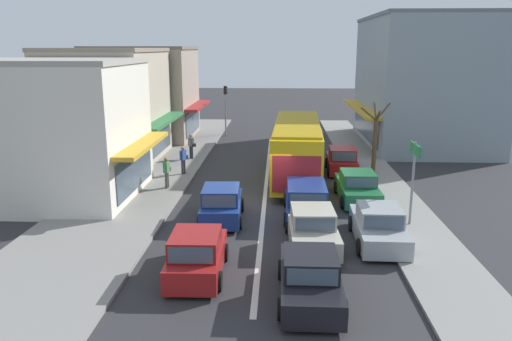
% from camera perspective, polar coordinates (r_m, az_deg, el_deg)
% --- Properties ---
extents(ground_plane, '(140.00, 140.00, 0.00)m').
position_cam_1_polar(ground_plane, '(23.49, 0.91, -4.17)').
color(ground_plane, '#2D2D30').
extents(lane_centre_line, '(0.20, 28.00, 0.01)m').
position_cam_1_polar(lane_centre_line, '(27.32, 1.17, -1.56)').
color(lane_centre_line, silver).
rests_on(lane_centre_line, ground).
extents(sidewalk_left, '(5.20, 44.00, 0.14)m').
position_cam_1_polar(sidewalk_left, '(30.16, -11.75, -0.24)').
color(sidewalk_left, gray).
rests_on(sidewalk_left, ground).
extents(kerb_right, '(2.80, 44.00, 0.12)m').
position_cam_1_polar(kerb_right, '(29.75, 13.30, -0.54)').
color(kerb_right, gray).
rests_on(kerb_right, ground).
extents(shopfront_corner_near, '(8.69, 7.23, 6.76)m').
position_cam_1_polar(shopfront_corner_near, '(26.08, -22.00, 4.27)').
color(shopfront_corner_near, silver).
rests_on(shopfront_corner_near, ground).
extents(shopfront_mid_block, '(7.09, 8.72, 7.25)m').
position_cam_1_polar(shopfront_mid_block, '(33.54, -16.35, 7.07)').
color(shopfront_mid_block, '#B2A38E').
rests_on(shopfront_mid_block, ground).
extents(shopfront_far_end, '(8.74, 7.56, 7.36)m').
position_cam_1_polar(shopfront_far_end, '(41.63, -12.60, 8.60)').
color(shopfront_far_end, gray).
rests_on(shopfront_far_end, ground).
extents(building_right_far, '(9.29, 13.01, 9.58)m').
position_cam_1_polar(building_right_far, '(40.22, 18.52, 9.63)').
color(building_right_far, '#84939E').
rests_on(building_right_far, ground).
extents(city_bus, '(3.04, 10.94, 3.23)m').
position_cam_1_polar(city_bus, '(28.39, 4.71, 2.88)').
color(city_bus, yellow).
rests_on(city_bus, ground).
extents(sedan_adjacent_lane_trail, '(1.92, 4.21, 1.47)m').
position_cam_1_polar(sedan_adjacent_lane_trail, '(15.16, 6.19, -12.10)').
color(sedan_adjacent_lane_trail, black).
rests_on(sedan_adjacent_lane_trail, ground).
extents(hatchback_queue_gap_filler, '(1.92, 3.76, 1.54)m').
position_cam_1_polar(hatchback_queue_gap_filler, '(21.55, -3.96, -3.90)').
color(hatchback_queue_gap_filler, navy).
rests_on(hatchback_queue_gap_filler, ground).
extents(sedan_adjacent_lane_lead, '(2.01, 4.26, 1.47)m').
position_cam_1_polar(sedan_adjacent_lane_lead, '(19.02, 6.43, -6.58)').
color(sedan_adjacent_lane_lead, '#B7B29E').
rests_on(sedan_adjacent_lane_lead, ground).
extents(hatchback_behind_bus_near, '(1.87, 3.73, 1.54)m').
position_cam_1_polar(hatchback_behind_bus_near, '(16.57, -6.78, -9.58)').
color(hatchback_behind_bus_near, maroon).
rests_on(hatchback_behind_bus_near, ground).
extents(wagon_behind_bus_mid, '(1.97, 4.51, 1.58)m').
position_cam_1_polar(wagon_behind_bus_mid, '(21.98, 5.74, -3.48)').
color(wagon_behind_bus_mid, navy).
rests_on(wagon_behind_bus_mid, ground).
extents(parked_sedan_kerb_front, '(1.97, 4.24, 1.47)m').
position_cam_1_polar(parked_sedan_kerb_front, '(19.65, 13.83, -6.23)').
color(parked_sedan_kerb_front, '#9EA3A8').
rests_on(parked_sedan_kerb_front, ground).
extents(parked_sedan_kerb_second, '(1.93, 4.22, 1.47)m').
position_cam_1_polar(parked_sedan_kerb_second, '(24.73, 11.50, -1.92)').
color(parked_sedan_kerb_second, '#1E6638').
rests_on(parked_sedan_kerb_second, ground).
extents(parked_hatchback_kerb_third, '(1.92, 3.76, 1.54)m').
position_cam_1_polar(parked_hatchback_kerb_third, '(30.15, 9.79, 1.10)').
color(parked_hatchback_kerb_third, maroon).
rests_on(parked_hatchback_kerb_third, ground).
extents(traffic_light_downstreet, '(0.33, 0.24, 4.20)m').
position_cam_1_polar(traffic_light_downstreet, '(41.89, -3.51, 7.80)').
color(traffic_light_downstreet, gray).
rests_on(traffic_light_downstreet, ground).
extents(directional_road_sign, '(0.10, 1.40, 3.60)m').
position_cam_1_polar(directional_road_sign, '(21.19, 17.62, 0.68)').
color(directional_road_sign, gray).
rests_on(directional_road_sign, ground).
extents(street_tree_right, '(1.68, 1.81, 4.27)m').
position_cam_1_polar(street_tree_right, '(29.42, 13.41, 3.25)').
color(street_tree_right, brown).
rests_on(street_tree_right, ground).
extents(pedestrian_with_handbag_near, '(0.31, 0.66, 1.63)m').
position_cam_1_polar(pedestrian_with_handbag_near, '(26.29, -10.18, -0.01)').
color(pedestrian_with_handbag_near, '#4C4742').
rests_on(pedestrian_with_handbag_near, sidewalk_left).
extents(pedestrian_browsing_midblock, '(0.57, 0.54, 1.63)m').
position_cam_1_polar(pedestrian_browsing_midblock, '(33.04, -7.42, 2.93)').
color(pedestrian_browsing_midblock, '#232838').
rests_on(pedestrian_browsing_midblock, sidewalk_left).
extents(pedestrian_far_walker, '(0.43, 0.64, 1.63)m').
position_cam_1_polar(pedestrian_far_walker, '(29.07, -8.31, 1.40)').
color(pedestrian_far_walker, '#333338').
rests_on(pedestrian_far_walker, sidewalk_left).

